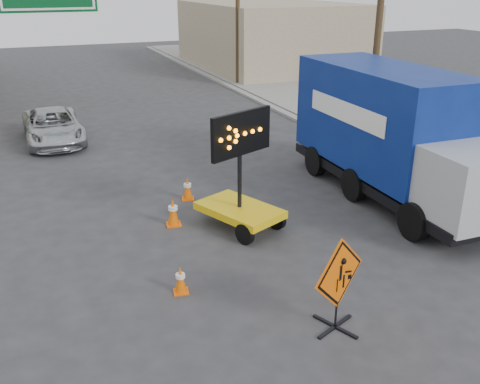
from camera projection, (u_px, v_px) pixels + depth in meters
ground at (322, 330)px, 10.25m from camera, size 100.00×100.00×0.00m
curb_right at (293, 117)px, 25.64m from camera, size 0.40×60.00×0.12m
sidewalk_right at (334, 112)px, 26.44m from camera, size 4.00×60.00×0.15m
building_right_far at (270, 35)px, 39.72m from camera, size 10.00×14.00×4.60m
highway_gantry at (16, 9)px, 22.20m from camera, size 6.18×0.38×6.90m
utility_pole_near at (379, 24)px, 19.90m from camera, size 1.80×0.26×9.00m
utility_pole_far at (238, 6)px, 31.92m from camera, size 1.80×0.26×9.00m
construction_sign at (338, 282)px, 9.94m from camera, size 1.35×0.97×1.92m
arrow_board at (240, 203)px, 14.20m from camera, size 2.12×2.59×3.20m
pickup_truck at (53, 126)px, 21.72m from camera, size 2.27×4.78×1.32m
box_truck at (391, 141)px, 15.95m from camera, size 2.73×8.15×3.85m
cone_a at (180, 279)px, 11.36m from camera, size 0.37×0.37×0.63m
cone_b at (173, 212)px, 14.45m from camera, size 0.45×0.45×0.79m
cone_c at (188, 188)px, 16.16m from camera, size 0.45×0.45×0.72m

